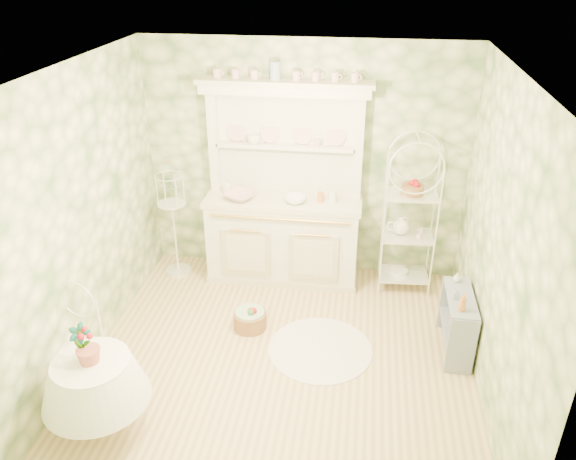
# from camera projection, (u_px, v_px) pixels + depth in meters

# --- Properties ---
(floor) EXTENTS (3.60, 3.60, 0.00)m
(floor) POSITION_uv_depth(u_px,v_px,m) (281.00, 361.00, 5.35)
(floor) COLOR #D9BE84
(floor) RESTS_ON ground
(ceiling) EXTENTS (3.60, 3.60, 0.00)m
(ceiling) POSITION_uv_depth(u_px,v_px,m) (278.00, 73.00, 4.12)
(ceiling) COLOR white
(ceiling) RESTS_ON floor
(wall_left) EXTENTS (3.60, 3.60, 0.00)m
(wall_left) POSITION_uv_depth(u_px,v_px,m) (79.00, 222.00, 4.96)
(wall_left) COLOR #F1EFC0
(wall_left) RESTS_ON floor
(wall_right) EXTENTS (3.60, 3.60, 0.00)m
(wall_right) POSITION_uv_depth(u_px,v_px,m) (501.00, 250.00, 4.51)
(wall_right) COLOR #F1EFC0
(wall_right) RESTS_ON floor
(wall_back) EXTENTS (3.60, 3.60, 0.00)m
(wall_back) POSITION_uv_depth(u_px,v_px,m) (304.00, 162.00, 6.32)
(wall_back) COLOR #F1EFC0
(wall_back) RESTS_ON floor
(wall_front) EXTENTS (3.60, 3.60, 0.00)m
(wall_front) POSITION_uv_depth(u_px,v_px,m) (231.00, 384.00, 3.15)
(wall_front) COLOR #F1EFC0
(wall_front) RESTS_ON floor
(kitchen_dresser) EXTENTS (1.87, 0.61, 2.29)m
(kitchen_dresser) POSITION_uv_depth(u_px,v_px,m) (283.00, 187.00, 6.19)
(kitchen_dresser) COLOR white
(kitchen_dresser) RESTS_ON floor
(bakers_rack) EXTENTS (0.63, 0.46, 1.93)m
(bakers_rack) POSITION_uv_depth(u_px,v_px,m) (410.00, 210.00, 6.09)
(bakers_rack) COLOR white
(bakers_rack) RESTS_ON floor
(side_shelf) EXTENTS (0.26, 0.68, 0.58)m
(side_shelf) POSITION_uv_depth(u_px,v_px,m) (456.00, 325.00, 5.38)
(side_shelf) COLOR #848EA5
(side_shelf) RESTS_ON floor
(round_table) EXTENTS (0.80, 0.80, 0.67)m
(round_table) POSITION_uv_depth(u_px,v_px,m) (98.00, 399.00, 4.45)
(round_table) COLOR white
(round_table) RESTS_ON floor
(cafe_chair) EXTENTS (0.51, 0.51, 0.97)m
(cafe_chair) POSITION_uv_depth(u_px,v_px,m) (75.00, 346.00, 4.79)
(cafe_chair) COLOR white
(cafe_chair) RESTS_ON floor
(birdcage_stand) EXTENTS (0.37, 0.37, 1.43)m
(birdcage_stand) POSITION_uv_depth(u_px,v_px,m) (173.00, 219.00, 6.46)
(birdcage_stand) COLOR white
(birdcage_stand) RESTS_ON floor
(floor_basket) EXTENTS (0.49, 0.49, 0.25)m
(floor_basket) POSITION_uv_depth(u_px,v_px,m) (250.00, 317.00, 5.76)
(floor_basket) COLOR #996940
(floor_basket) RESTS_ON floor
(lace_rug) EXTENTS (1.20, 1.20, 0.01)m
(lace_rug) POSITION_uv_depth(u_px,v_px,m) (320.00, 349.00, 5.50)
(lace_rug) COLOR white
(lace_rug) RESTS_ON floor
(bowl_floral) EXTENTS (0.42, 0.42, 0.08)m
(bowl_floral) POSITION_uv_depth(u_px,v_px,m) (240.00, 199.00, 6.24)
(bowl_floral) COLOR white
(bowl_floral) RESTS_ON kitchen_dresser
(bowl_white) EXTENTS (0.29, 0.29, 0.08)m
(bowl_white) POSITION_uv_depth(u_px,v_px,m) (295.00, 202.00, 6.16)
(bowl_white) COLOR white
(bowl_white) RESTS_ON kitchen_dresser
(cup_left) EXTENTS (0.16, 0.16, 0.11)m
(cup_left) POSITION_uv_depth(u_px,v_px,m) (254.00, 141.00, 6.16)
(cup_left) COLOR white
(cup_left) RESTS_ON kitchen_dresser
(cup_right) EXTENTS (0.11, 0.11, 0.09)m
(cup_right) POSITION_uv_depth(u_px,v_px,m) (317.00, 144.00, 6.08)
(cup_right) COLOR white
(cup_right) RESTS_ON kitchen_dresser
(potted_geranium) EXTENTS (0.18, 0.13, 0.32)m
(potted_geranium) POSITION_uv_depth(u_px,v_px,m) (82.00, 346.00, 4.23)
(potted_geranium) COLOR #3F7238
(potted_geranium) RESTS_ON round_table
(bottle_amber) EXTENTS (0.09, 0.09, 0.18)m
(bottle_amber) POSITION_uv_depth(u_px,v_px,m) (462.00, 304.00, 5.01)
(bottle_amber) COLOR #C37131
(bottle_amber) RESTS_ON side_shelf
(bottle_blue) EXTENTS (0.06, 0.06, 0.12)m
(bottle_blue) POSITION_uv_depth(u_px,v_px,m) (456.00, 295.00, 5.18)
(bottle_blue) COLOR #87A0BC
(bottle_blue) RESTS_ON side_shelf
(bottle_glass) EXTENTS (0.10, 0.10, 0.10)m
(bottle_glass) POSITION_uv_depth(u_px,v_px,m) (457.00, 279.00, 5.45)
(bottle_glass) COLOR silver
(bottle_glass) RESTS_ON side_shelf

